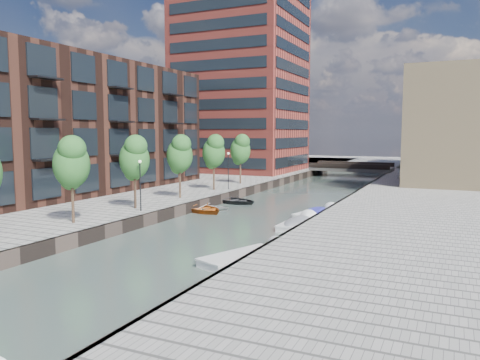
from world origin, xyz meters
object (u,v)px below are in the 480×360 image
Objects in this scene: bridge at (352,168)px; tree_4 at (180,153)px; tree_6 at (240,149)px; tree_5 at (214,151)px; sloop_2 at (202,212)px; car at (404,175)px; tree_2 at (71,161)px; sloop_4 at (235,203)px; tree_3 at (134,157)px; sloop_3 at (208,210)px; motorboat_3 at (319,214)px; motorboat_4 at (300,223)px; motorboat_2 at (251,257)px.

bridge is 2.18× the size of tree_4.
tree_6 is at bearing 90.00° from tree_4.
tree_6 is (0.00, 7.00, 0.00)m from tree_5.
sloop_2 is at bearing -69.25° from tree_5.
tree_2 is at bearing -129.55° from car.
bridge is at bearing 81.05° from tree_2.
tree_2 is at bearing -177.72° from sloop_4.
tree_5 is (0.00, 21.00, 0.00)m from tree_2.
tree_3 is at bearing -90.00° from tree_6.
bridge is 41.08m from tree_4.
bridge is at bearing 4.87° from sloop_4.
car reaches higher than sloop_4.
bridge reaches higher than sloop_4.
sloop_4 is at bearing -138.74° from car.
sloop_3 is (3.10, 13.87, -5.31)m from tree_2.
tree_3 and tree_5 have the same top height.
car is at bearing 56.72° from tree_4.
tree_3 is 1.00× the size of tree_6.
motorboat_3 is (13.44, -5.74, -5.10)m from tree_5.
tree_6 reaches higher than motorboat_4.
bridge is 2.21× the size of motorboat_2.
motorboat_2 is (5.16, -54.20, -1.28)m from bridge.
motorboat_4 is at bearing 37.63° from tree_2.
car reaches higher than motorboat_3.
car is at bearing -52.64° from bridge.
tree_2 is 20.96m from motorboat_3.
tree_2 and tree_5 have the same top height.
tree_4 is at bearing 93.39° from sloop_2.
motorboat_3 is at bearing -52.48° from sloop_2.
motorboat_3 is at bearing -82.73° from bridge.
car is (18.05, 34.50, -3.72)m from tree_3.
tree_3 is at bearing -90.00° from tree_5.
tree_2 is 1.12× the size of motorboat_4.
tree_6 is at bearing -108.10° from bridge.
bridge is 3.08× the size of sloop_3.
sloop_3 is 17.59m from motorboat_2.
tree_4 is 1.18× the size of sloop_4.
tree_3 is 9.22m from sloop_3.
bridge is at bearing 79.75° from tree_3.
motorboat_4 is (13.29, 10.24, -5.10)m from tree_2.
motorboat_4 is at bearing 92.02° from motorboat_2.
tree_5 reaches higher than car.
bridge reaches higher than motorboat_2.
tree_3 is 1.73× the size of car.
motorboat_3 is 1.04× the size of motorboat_4.
tree_2 reaches higher than car.
bridge reaches higher than sloop_2.
bridge reaches higher than motorboat_3.
tree_3 reaches higher than motorboat_2.
motorboat_3 is 5.02m from motorboat_4.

